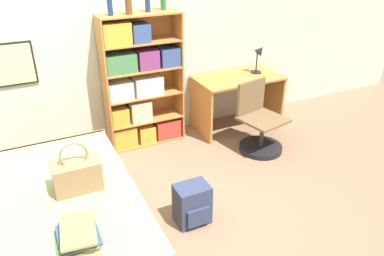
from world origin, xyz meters
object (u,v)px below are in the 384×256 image
bookcase (139,87)px  backpack (192,204)px  bottle_clear (147,2)px  desk_chair (259,130)px  handbag (77,175)px  desk_lamp (259,54)px  book_stack_on_bed (78,234)px  bottle_green (110,6)px  desk (237,93)px  bed (71,218)px  bottle_blue (163,1)px  bottle_brown (129,6)px

bookcase → backpack: bearing=-92.7°
bottle_clear → desk_chair: (1.06, -0.79, -1.45)m
handbag → bookcase: (1.00, 1.41, 0.09)m
backpack → desk_lamp: bearing=41.6°
book_stack_on_bed → bottle_green: 2.44m
desk → bed: bearing=-152.0°
bottle_green → backpack: (0.18, -1.61, -1.50)m
handbag → bottle_blue: 2.26m
desk → bottle_blue: bearing=167.7°
handbag → bottle_blue: (1.36, 1.46, 1.04)m
bottle_blue → handbag: bearing=-132.9°
bookcase → desk_chair: size_ratio=1.91×
bottle_blue → backpack: bearing=-104.9°
bed → bottle_clear: (1.27, 1.44, 1.44)m
bed → handbag: handbag is taller
bottle_brown → bottle_blue: size_ratio=0.89×
bed → backpack: bed is taller
backpack → book_stack_on_bed: bearing=-159.1°
bookcase → desk_lamp: size_ratio=4.21×
bottle_green → handbag: bearing=-117.9°
bottle_clear → desk: bottle_clear is taller
bed → bottle_clear: size_ratio=6.94×
bed → desk_lamp: size_ratio=5.13×
bottle_brown → desk: 1.81m
bed → bottle_blue: (1.47, 1.48, 1.43)m
bottle_brown → backpack: 2.18m
bottle_clear → desk_lamp: (1.46, -0.12, -0.74)m
bottle_brown → desk_chair: 2.06m
backpack → bottle_clear: bearing=81.4°
desk_lamp → desk_chair: desk_lamp is taller
bottle_green → backpack: bearing=-83.6°
bookcase → bottle_green: size_ratio=6.48×
handbag → desk: 2.62m
bottle_green → desk: size_ratio=0.22×
desk_lamp → desk_chair: (-0.40, -0.67, -0.71)m
bottle_brown → desk: bearing=-4.8°
handbag → desk_chair: handbag is taller
bed → bottle_blue: 2.53m
bottle_clear → bottle_blue: (0.20, 0.04, -0.00)m
handbag → bottle_green: 1.89m
bookcase → bottle_brown: bottle_brown is taller
bottle_green → desk_chair: bottle_green is taller
book_stack_on_bed → desk: desk is taller
bottle_clear → desk_lamp: 1.64m
bottle_green → bottle_blue: (0.62, 0.07, 0.01)m
bed → bottle_blue: bearing=45.2°
handbag → bottle_green: bottle_green is taller
desk_chair → backpack: desk_chair is taller
bottle_clear → desk: size_ratio=0.25×
bookcase → bottle_clear: (0.17, 0.01, 0.96)m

